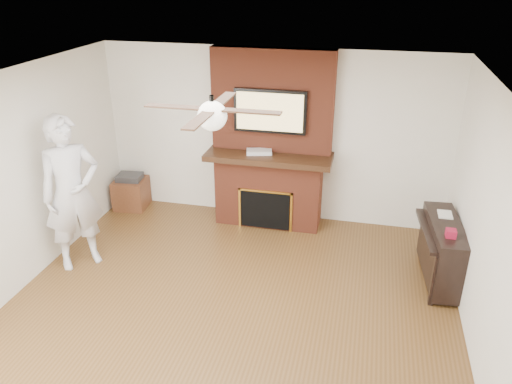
% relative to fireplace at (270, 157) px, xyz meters
% --- Properties ---
extents(room_shell, '(5.36, 5.86, 2.86)m').
position_rel_fireplace_xyz_m(room_shell, '(0.00, -2.55, 0.25)').
color(room_shell, '#533518').
rests_on(room_shell, ground).
extents(fireplace, '(1.78, 0.64, 2.50)m').
position_rel_fireplace_xyz_m(fireplace, '(0.00, 0.00, 0.00)').
color(fireplace, brown).
rests_on(fireplace, ground).
extents(tv, '(1.00, 0.08, 0.60)m').
position_rel_fireplace_xyz_m(tv, '(0.00, -0.05, 0.68)').
color(tv, black).
rests_on(tv, fireplace).
extents(ceiling_fan, '(1.21, 1.21, 0.31)m').
position_rel_fireplace_xyz_m(ceiling_fan, '(-0.00, -2.55, 1.34)').
color(ceiling_fan, black).
rests_on(ceiling_fan, room_shell).
extents(person, '(0.84, 0.85, 1.96)m').
position_rel_fireplace_xyz_m(person, '(-2.10, -1.70, -0.02)').
color(person, silver).
rests_on(person, ground).
extents(side_table, '(0.52, 0.52, 0.55)m').
position_rel_fireplace_xyz_m(side_table, '(-2.20, -0.07, -0.74)').
color(side_table, '#5B2F1A').
rests_on(side_table, ground).
extents(piano, '(0.52, 1.20, 0.86)m').
position_rel_fireplace_xyz_m(piano, '(2.31, -1.06, -0.58)').
color(piano, black).
rests_on(piano, ground).
extents(cable_box, '(0.39, 0.28, 0.05)m').
position_rel_fireplace_xyz_m(cable_box, '(-0.14, -0.10, 0.11)').
color(cable_box, silver).
rests_on(cable_box, fireplace).
extents(candle_orange, '(0.07, 0.07, 0.10)m').
position_rel_fireplace_xyz_m(candle_orange, '(-0.17, -0.19, -0.94)').
color(candle_orange, orange).
rests_on(candle_orange, ground).
extents(candle_green, '(0.07, 0.07, 0.10)m').
position_rel_fireplace_xyz_m(candle_green, '(-0.03, -0.25, -0.95)').
color(candle_green, '#438133').
rests_on(candle_green, ground).
extents(candle_cream, '(0.09, 0.09, 0.11)m').
position_rel_fireplace_xyz_m(candle_cream, '(0.12, -0.20, -0.94)').
color(candle_cream, beige).
rests_on(candle_cream, ground).
extents(candle_blue, '(0.07, 0.07, 0.07)m').
position_rel_fireplace_xyz_m(candle_blue, '(0.24, -0.22, -0.96)').
color(candle_blue, '#375EA6').
rests_on(candle_blue, ground).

